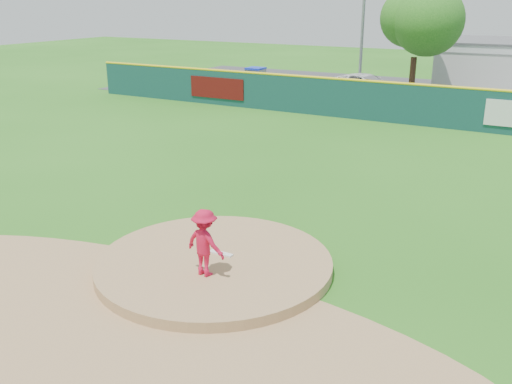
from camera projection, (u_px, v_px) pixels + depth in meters
The scene contains 11 objects.
ground at pixel (214, 269), 13.35m from camera, with size 120.00×120.00×0.00m, color #286B19.
pitchers_mound at pixel (214, 269), 13.35m from camera, with size 5.50×5.50×0.50m, color #9E774C.
pitching_rubber at pixel (221, 253), 13.51m from camera, with size 0.60×0.15×0.04m, color white.
infield_dirt_arc at pixel (129, 330), 10.87m from camera, with size 15.40×15.40×0.01m, color #9E774C.
parking_lot at pixel (450, 98), 35.64m from camera, with size 44.00×16.00×0.02m, color #38383A.
pitcher at pixel (205, 243), 12.30m from camera, with size 0.98×0.56×1.51m, color red.
van at pixel (366, 86), 35.46m from camera, with size 2.43×5.26×1.46m, color white.
fence_banners at pixel (352, 100), 29.31m from camera, with size 20.15×0.04×1.20m.
playground_slide at pixel (255, 80), 37.26m from camera, with size 1.07×3.02×1.67m.
outfield_fence at pixel (415, 103), 27.86m from camera, with size 40.00×0.14×2.07m.
deciduous_tree at pixel (417, 23), 33.44m from camera, with size 5.60×5.60×7.36m.
Camera 1 is at (6.72, -10.04, 6.04)m, focal length 40.00 mm.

